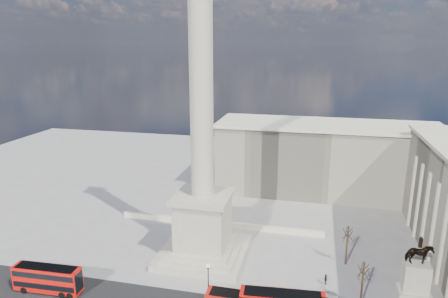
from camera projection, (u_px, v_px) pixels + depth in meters
name	position (u px, v px, depth m)	size (l,w,h in m)	color
ground	(195.00, 271.00, 62.41)	(180.00, 180.00, 0.00)	#9D9995
nelsons_column	(203.00, 182.00, 63.80)	(14.00, 14.00, 49.85)	#BBB49C
balustrade_wall	(219.00, 224.00, 77.33)	(40.00, 0.60, 1.10)	beige
building_northeast	(326.00, 158.00, 93.56)	(51.00, 17.00, 16.60)	#BEB89C
red_bus_a	(48.00, 279.00, 56.60)	(9.86, 2.68, 3.97)	red
victorian_lamp	(208.00, 280.00, 53.89)	(0.50, 0.50, 5.84)	black
equestrian_statue	(416.00, 274.00, 55.84)	(4.32, 3.24, 8.91)	beige
bare_tree_near	(364.00, 270.00, 52.23)	(1.64, 1.64, 7.19)	#332319
bare_tree_mid	(348.00, 233.00, 62.82)	(1.84, 1.84, 6.97)	#332319
bare_tree_far	(448.00, 218.00, 66.74)	(1.91, 1.91, 7.80)	#332319
pedestrian_crossing	(326.00, 279.00, 58.65)	(0.98, 0.41, 1.67)	#232826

